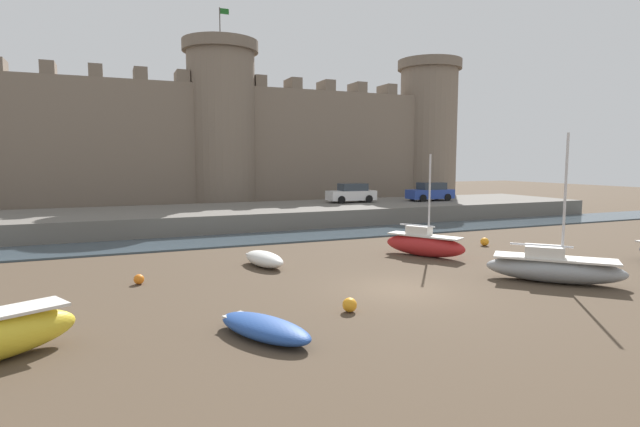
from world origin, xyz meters
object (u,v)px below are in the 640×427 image
object	(u,v)px
car_quay_centre_west	(352,193)
rowboat_midflat_left	(264,259)
sailboat_midflat_centre	(554,268)
sailboat_foreground_right	(424,244)
mooring_buoy_near_channel	(139,279)
mooring_buoy_near_shore	(350,305)
rowboat_near_channel_left	(264,327)
mooring_buoy_mid_mud	(485,242)
car_quay_east	(430,192)

from	to	relation	value
car_quay_centre_west	rowboat_midflat_left	bearing A→B (deg)	-127.72
rowboat_midflat_left	sailboat_midflat_centre	size ratio (longest dim) A/B	0.51
sailboat_foreground_right	sailboat_midflat_centre	size ratio (longest dim) A/B	0.87
rowboat_midflat_left	mooring_buoy_near_channel	size ratio (longest dim) A/B	7.56
sailboat_midflat_centre	mooring_buoy_near_shore	xyz separation A→B (m)	(-9.27, -0.39, -0.36)
rowboat_midflat_left	mooring_buoy_near_shore	distance (m)	7.77
rowboat_near_channel_left	car_quay_centre_west	size ratio (longest dim) A/B	0.86
rowboat_midflat_left	sailboat_midflat_centre	xyz separation A→B (m)	(9.83, -7.37, 0.23)
mooring_buoy_near_channel	mooring_buoy_mid_mud	bearing A→B (deg)	5.54
sailboat_foreground_right	mooring_buoy_near_channel	xyz separation A→B (m)	(-13.75, -0.55, -0.44)
sailboat_foreground_right	mooring_buoy_near_channel	bearing A→B (deg)	-177.71
rowboat_near_channel_left	mooring_buoy_mid_mud	bearing A→B (deg)	30.85
sailboat_foreground_right	rowboat_near_channel_left	xyz separation A→B (m)	(-10.90, -8.24, -0.35)
mooring_buoy_near_channel	car_quay_east	bearing A→B (deg)	32.90
rowboat_midflat_left	rowboat_near_channel_left	world-z (taller)	rowboat_midflat_left
rowboat_midflat_left	mooring_buoy_mid_mud	size ratio (longest dim) A/B	6.40
rowboat_near_channel_left	mooring_buoy_mid_mud	size ratio (longest dim) A/B	7.49
sailboat_foreground_right	car_quay_east	size ratio (longest dim) A/B	1.25
rowboat_midflat_left	mooring_buoy_mid_mud	bearing A→B (deg)	2.39
mooring_buoy_near_channel	sailboat_foreground_right	bearing A→B (deg)	2.29
mooring_buoy_near_channel	mooring_buoy_near_shore	size ratio (longest dim) A/B	0.85
mooring_buoy_mid_mud	car_quay_east	bearing A→B (deg)	65.86
rowboat_midflat_left	car_quay_east	world-z (taller)	car_quay_east
sailboat_midflat_centre	mooring_buoy_near_channel	bearing A→B (deg)	158.31
sailboat_foreground_right	car_quay_east	distance (m)	19.62
rowboat_near_channel_left	mooring_buoy_near_shore	xyz separation A→B (m)	(3.21, 1.20, -0.06)
car_quay_centre_west	sailboat_midflat_centre	bearing A→B (deg)	-96.56
rowboat_near_channel_left	mooring_buoy_near_channel	distance (m)	8.20
rowboat_near_channel_left	car_quay_centre_west	world-z (taller)	car_quay_centre_west
mooring_buoy_near_shore	rowboat_near_channel_left	bearing A→B (deg)	-159.46
rowboat_near_channel_left	sailboat_midflat_centre	xyz separation A→B (m)	(12.48, 1.59, 0.30)
rowboat_midflat_left	car_quay_centre_west	distance (m)	20.58
mooring_buoy_near_channel	sailboat_midflat_centre	bearing A→B (deg)	-21.69
rowboat_midflat_left	car_quay_east	size ratio (longest dim) A/B	0.73
sailboat_foreground_right	rowboat_near_channel_left	distance (m)	13.67
rowboat_midflat_left	mooring_buoy_mid_mud	world-z (taller)	rowboat_midflat_left
sailboat_foreground_right	car_quay_centre_west	distance (m)	17.53
mooring_buoy_mid_mud	car_quay_east	distance (m)	16.04
rowboat_near_channel_left	mooring_buoy_near_channel	bearing A→B (deg)	110.35
sailboat_foreground_right	rowboat_near_channel_left	world-z (taller)	sailboat_foreground_right
rowboat_near_channel_left	rowboat_midflat_left	bearing A→B (deg)	73.53
car_quay_east	rowboat_midflat_left	bearing A→B (deg)	-142.67
rowboat_midflat_left	sailboat_midflat_centre	bearing A→B (deg)	-36.84
sailboat_foreground_right	mooring_buoy_near_shore	world-z (taller)	sailboat_foreground_right
mooring_buoy_near_shore	car_quay_east	xyz separation A→B (m)	(19.23, 22.84, 1.86)
sailboat_foreground_right	rowboat_midflat_left	xyz separation A→B (m)	(-8.26, 0.72, -0.27)
sailboat_foreground_right	mooring_buoy_near_channel	size ratio (longest dim) A/B	12.92
rowboat_midflat_left	car_quay_east	xyz separation A→B (m)	(19.79, 15.09, 1.73)
rowboat_midflat_left	mooring_buoy_near_shore	bearing A→B (deg)	-85.87
sailboat_foreground_right	car_quay_centre_west	bearing A→B (deg)	75.79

